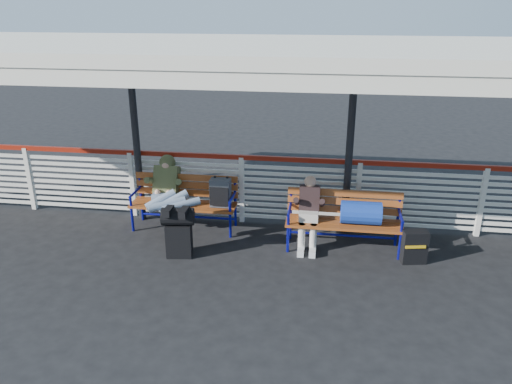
% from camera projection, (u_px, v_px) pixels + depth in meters
% --- Properties ---
extents(ground, '(60.00, 60.00, 0.00)m').
position_uv_depth(ground, '(220.00, 275.00, 7.19)').
color(ground, black).
rests_on(ground, ground).
extents(fence, '(12.08, 0.08, 1.24)m').
position_uv_depth(fence, '(242.00, 187.00, 8.71)').
color(fence, silver).
rests_on(fence, ground).
extents(canopy, '(12.60, 3.60, 3.16)m').
position_uv_depth(canopy, '(227.00, 52.00, 6.90)').
color(canopy, silver).
rests_on(canopy, ground).
extents(luggage_stack, '(0.51, 0.33, 0.80)m').
position_uv_depth(luggage_stack, '(179.00, 230.00, 7.58)').
color(luggage_stack, black).
rests_on(luggage_stack, ground).
extents(bench_left, '(1.80, 0.56, 0.94)m').
position_uv_depth(bench_left, '(196.00, 196.00, 8.47)').
color(bench_left, brown).
rests_on(bench_left, ground).
extents(bench_right, '(1.80, 0.56, 0.92)m').
position_uv_depth(bench_right, '(353.00, 214.00, 7.74)').
color(bench_right, brown).
rests_on(bench_right, ground).
extents(traveler_man, '(0.93, 1.64, 0.77)m').
position_uv_depth(traveler_man, '(169.00, 197.00, 8.17)').
color(traveler_man, '#7B8DA6').
rests_on(traveler_man, ground).
extents(companion_person, '(0.32, 0.66, 1.15)m').
position_uv_depth(companion_person, '(309.00, 212.00, 7.84)').
color(companion_person, beige).
rests_on(companion_person, ground).
extents(suitcase_side, '(0.40, 0.28, 0.51)m').
position_uv_depth(suitcase_side, '(414.00, 247.00, 7.47)').
color(suitcase_side, black).
rests_on(suitcase_side, ground).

